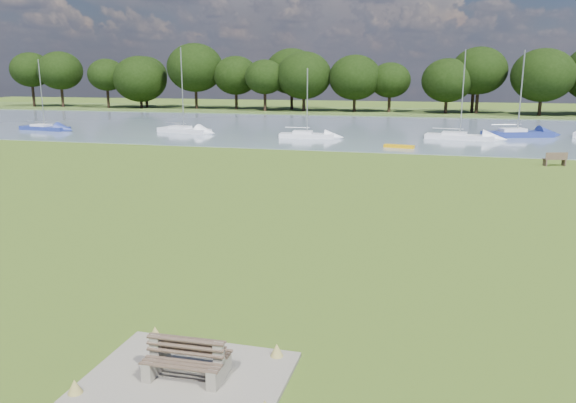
% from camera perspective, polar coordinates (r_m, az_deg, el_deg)
% --- Properties ---
extents(ground, '(220.00, 220.00, 0.00)m').
position_cam_1_polar(ground, '(25.19, 3.33, -1.77)').
color(ground, brown).
extents(river, '(220.00, 40.00, 0.10)m').
position_cam_1_polar(river, '(66.37, 10.73, 7.17)').
color(river, slate).
rests_on(river, ground).
extents(far_bank, '(220.00, 20.00, 0.40)m').
position_cam_1_polar(far_bank, '(96.22, 12.13, 8.82)').
color(far_bank, '#4C6626').
rests_on(far_bank, ground).
extents(concrete_pad, '(4.20, 3.20, 0.10)m').
position_cam_1_polar(concrete_pad, '(12.69, -10.14, -17.19)').
color(concrete_pad, gray).
rests_on(concrete_pad, ground).
extents(bench_pair, '(1.74, 1.06, 0.92)m').
position_cam_1_polar(bench_pair, '(12.49, -10.22, -15.50)').
color(bench_pair, gray).
rests_on(bench_pair, concrete_pad).
extents(riverbank_bench, '(1.65, 0.95, 0.98)m').
position_cam_1_polar(riverbank_bench, '(43.71, 25.51, 3.91)').
color(riverbank_bench, brown).
rests_on(riverbank_bench, ground).
extents(kayak, '(2.68, 1.07, 0.26)m').
position_cam_1_polar(kayak, '(49.83, 11.22, 5.52)').
color(kayak, '#DE9F08').
rests_on(kayak, river).
extents(tree_line, '(145.66, 9.19, 11.13)m').
position_cam_1_polar(tree_line, '(91.96, 12.96, 12.76)').
color(tree_line, black).
rests_on(tree_line, far_bank).
extents(sailboat_0, '(6.54, 3.41, 8.99)m').
position_cam_1_polar(sailboat_0, '(62.68, -10.58, 7.30)').
color(sailboat_0, silver).
rests_on(sailboat_0, river).
extents(sailboat_2, '(6.22, 2.44, 7.84)m').
position_cam_1_polar(sailboat_2, '(70.10, -23.54, 6.99)').
color(sailboat_2, navy).
rests_on(sailboat_2, river).
extents(sailboat_4, '(7.22, 4.28, 8.56)m').
position_cam_1_polar(sailboat_4, '(61.77, 22.22, 6.57)').
color(sailboat_4, navy).
rests_on(sailboat_4, river).
extents(sailboat_5, '(6.73, 2.67, 8.55)m').
position_cam_1_polar(sailboat_5, '(57.72, 16.99, 6.48)').
color(sailboat_5, silver).
rests_on(sailboat_5, river).
extents(sailboat_6, '(5.55, 1.96, 6.80)m').
position_cam_1_polar(sailboat_6, '(56.26, 1.88, 6.89)').
color(sailboat_6, silver).
rests_on(sailboat_6, river).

